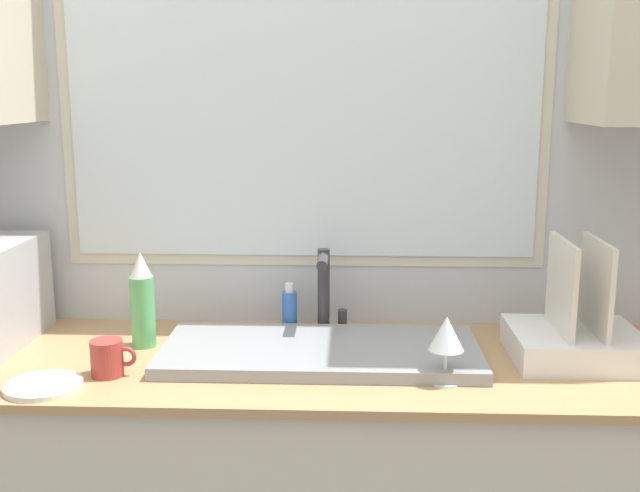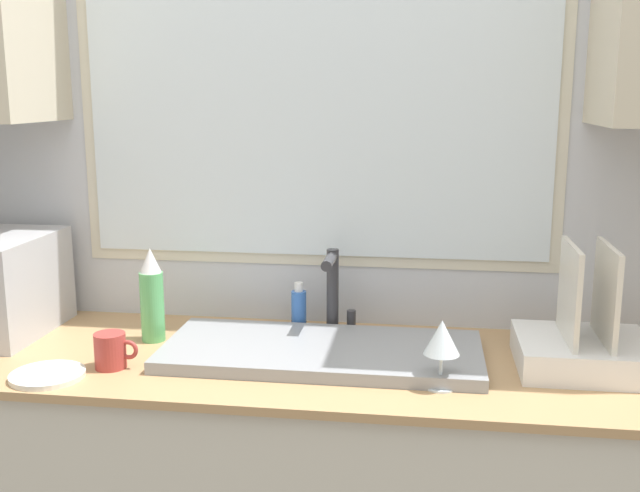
{
  "view_description": "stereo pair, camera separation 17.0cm",
  "coord_description": "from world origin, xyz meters",
  "px_view_note": "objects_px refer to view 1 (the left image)",
  "views": [
    {
      "loc": [
        0.12,
        -1.41,
        1.53
      ],
      "look_at": [
        0.06,
        0.26,
        1.18
      ],
      "focal_mm": 42.0,
      "sensor_mm": 36.0,
      "label": 1
    },
    {
      "loc": [
        0.29,
        -1.4,
        1.53
      ],
      "look_at": [
        0.06,
        0.26,
        1.18
      ],
      "focal_mm": 42.0,
      "sensor_mm": 36.0,
      "label": 2
    }
  ],
  "objects_px": {
    "faucet": "(325,286)",
    "wine_glass": "(446,335)",
    "spray_bottle": "(142,301)",
    "mug_near_sink": "(108,358)",
    "dish_rack": "(575,335)",
    "soap_bottle": "(290,310)"
  },
  "relations": [
    {
      "from": "dish_rack",
      "to": "wine_glass",
      "type": "bearing_deg",
      "value": -153.56
    },
    {
      "from": "faucet",
      "to": "soap_bottle",
      "type": "bearing_deg",
      "value": 171.67
    },
    {
      "from": "dish_rack",
      "to": "spray_bottle",
      "type": "xyz_separation_m",
      "value": [
        -1.05,
        0.05,
        0.06
      ]
    },
    {
      "from": "dish_rack",
      "to": "spray_bottle",
      "type": "height_order",
      "value": "dish_rack"
    },
    {
      "from": "mug_near_sink",
      "to": "wine_glass",
      "type": "relative_size",
      "value": 0.68
    },
    {
      "from": "faucet",
      "to": "wine_glass",
      "type": "bearing_deg",
      "value": -50.38
    },
    {
      "from": "soap_bottle",
      "to": "mug_near_sink",
      "type": "height_order",
      "value": "soap_bottle"
    },
    {
      "from": "mug_near_sink",
      "to": "wine_glass",
      "type": "distance_m",
      "value": 0.75
    },
    {
      "from": "dish_rack",
      "to": "wine_glass",
      "type": "xyz_separation_m",
      "value": [
        -0.33,
        -0.16,
        0.05
      ]
    },
    {
      "from": "soap_bottle",
      "to": "mug_near_sink",
      "type": "xyz_separation_m",
      "value": [
        -0.38,
        -0.33,
        -0.02
      ]
    },
    {
      "from": "spray_bottle",
      "to": "wine_glass",
      "type": "bearing_deg",
      "value": -16.27
    },
    {
      "from": "faucet",
      "to": "wine_glass",
      "type": "xyz_separation_m",
      "value": [
        0.27,
        -0.33,
        -0.02
      ]
    },
    {
      "from": "dish_rack",
      "to": "soap_bottle",
      "type": "xyz_separation_m",
      "value": [
        -0.7,
        0.18,
        -0.0
      ]
    },
    {
      "from": "dish_rack",
      "to": "spray_bottle",
      "type": "bearing_deg",
      "value": 177.34
    },
    {
      "from": "faucet",
      "to": "mug_near_sink",
      "type": "relative_size",
      "value": 2.16
    },
    {
      "from": "faucet",
      "to": "mug_near_sink",
      "type": "xyz_separation_m",
      "value": [
        -0.48,
        -0.32,
        -0.09
      ]
    },
    {
      "from": "spray_bottle",
      "to": "faucet",
      "type": "bearing_deg",
      "value": 14.89
    },
    {
      "from": "spray_bottle",
      "to": "mug_near_sink",
      "type": "relative_size",
      "value": 2.34
    },
    {
      "from": "faucet",
      "to": "mug_near_sink",
      "type": "height_order",
      "value": "faucet"
    },
    {
      "from": "dish_rack",
      "to": "faucet",
      "type": "bearing_deg",
      "value": 164.33
    },
    {
      "from": "dish_rack",
      "to": "mug_near_sink",
      "type": "height_order",
      "value": "dish_rack"
    },
    {
      "from": "dish_rack",
      "to": "wine_glass",
      "type": "distance_m",
      "value": 0.37
    }
  ]
}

